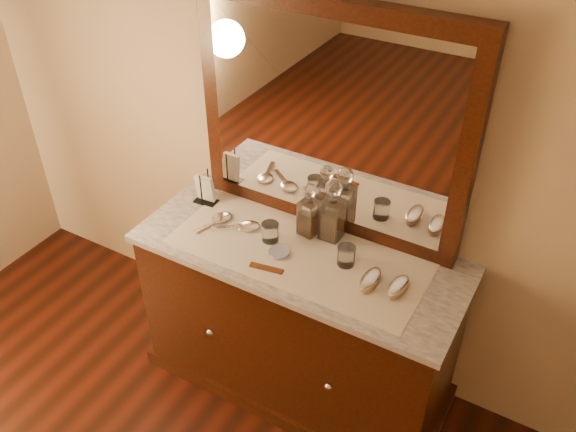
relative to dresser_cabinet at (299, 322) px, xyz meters
The scene contains 18 objects.
dresser_cabinet is the anchor object (origin of this frame).
dresser_plinth 0.37m from the dresser_cabinet, ahead, with size 1.46×0.59×0.08m, color black.
knob_left 0.42m from the dresser_cabinet, 136.47° to the right, with size 0.04×0.04×0.04m, color silver.
knob_right 0.42m from the dresser_cabinet, 43.53° to the right, with size 0.04×0.04×0.04m, color silver.
marble_top 0.42m from the dresser_cabinet, ahead, with size 1.44×0.59×0.03m, color white.
mirror_frame 0.97m from the dresser_cabinet, 90.00° to the left, with size 1.20×0.08×1.00m, color black.
mirror_glass 0.96m from the dresser_cabinet, 90.00° to the left, with size 1.06×0.01×0.86m, color white.
lace_runner 0.44m from the dresser_cabinet, 90.00° to the right, with size 1.10×0.45×0.00m, color silver.
pin_dish 0.46m from the dresser_cabinet, 135.76° to the right, with size 0.09×0.09×0.02m, color silver.
comb 0.48m from the dresser_cabinet, 109.25° to the right, with size 0.15×0.03×0.01m, color brown.
napkin_rack 0.76m from the dresser_cabinet, behind, with size 0.11×0.07×0.17m.
decanter_left 0.56m from the dresser_cabinet, 101.03° to the left, with size 0.09×0.09×0.26m.
decanter_right 0.58m from the dresser_cabinet, 63.42° to the left, with size 0.09×0.09×0.29m.
brush_near 0.58m from the dresser_cabinet, ahead, with size 0.07×0.15×0.04m.
brush_far 0.65m from the dresser_cabinet, ahead, with size 0.07×0.15×0.04m.
hand_mirror_outer 0.62m from the dresser_cabinet, behind, with size 0.11×0.21×0.02m.
hand_mirror_inner 0.54m from the dresser_cabinet, behind, with size 0.21×0.17×0.02m.
tumblers 0.49m from the dresser_cabinet, 14.47° to the left, with size 0.43×0.10×0.09m.
Camera 1 is at (0.94, 0.22, 2.51)m, focal length 37.61 mm.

